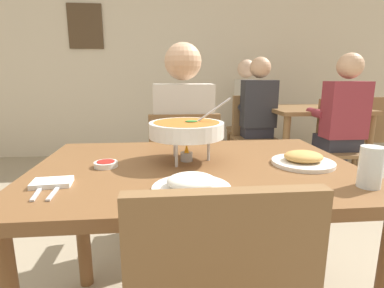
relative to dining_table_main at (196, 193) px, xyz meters
The scene contains 21 objects.
cafe_rear_partition 3.34m from the dining_table_main, 90.00° to the left, with size 10.00×0.10×3.00m, color beige.
picture_frame_hung 3.53m from the dining_table_main, 109.35° to the left, with size 0.44×0.03×0.56m, color #4C3823.
dining_table_main is the anchor object (origin of this frame).
chair_diner_main 0.74m from the dining_table_main, 90.00° to the left, with size 0.44×0.44×0.90m.
diner_main 0.76m from the dining_table_main, 90.00° to the left, with size 0.40×0.45×1.31m.
curry_bowl 0.26m from the dining_table_main, 117.10° to the left, with size 0.33×0.30×0.26m.
rice_plate 0.31m from the dining_table_main, 98.62° to the right, with size 0.24×0.24×0.06m.
appetizer_plate 0.44m from the dining_table_main, ahead, with size 0.24×0.24×0.06m.
sauce_dish 0.37m from the dining_table_main, behind, with size 0.09×0.09×0.02m.
napkin_folded 0.53m from the dining_table_main, 159.47° to the right, with size 0.12×0.08×0.02m, color white.
fork_utensil 0.56m from the dining_table_main, 155.32° to the right, with size 0.01×0.17×0.01m, color silver.
spoon_utensil 0.52m from the dining_table_main, 152.96° to the right, with size 0.01×0.17×0.01m, color silver.
drink_glass 0.62m from the dining_table_main, 29.29° to the right, with size 0.07×0.07×0.13m.
dining_table_far 2.53m from the dining_table_main, 53.22° to the left, with size 1.00×0.80×0.78m.
chair_bg_left 2.78m from the dining_table_main, 68.81° to the left, with size 0.49×0.49×0.90m.
chair_bg_middle 2.30m from the dining_table_main, 67.65° to the left, with size 0.48×0.48×0.90m.
chair_bg_right 2.20m from the dining_table_main, 44.31° to the left, with size 0.47×0.47×0.90m.
chair_bg_corner 2.90m from the dining_table_main, 42.04° to the left, with size 0.48×0.48×0.90m.
patron_bg_left 2.76m from the dining_table_main, 70.15° to the left, with size 0.45×0.40×1.31m.
patron_bg_middle 2.30m from the dining_table_main, 66.78° to the left, with size 0.40×0.45×1.31m.
patron_bg_right 2.08m from the dining_table_main, 44.31° to the left, with size 0.40×0.45×1.31m.
Camera 1 is at (-0.12, -1.13, 1.12)m, focal length 28.38 mm.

